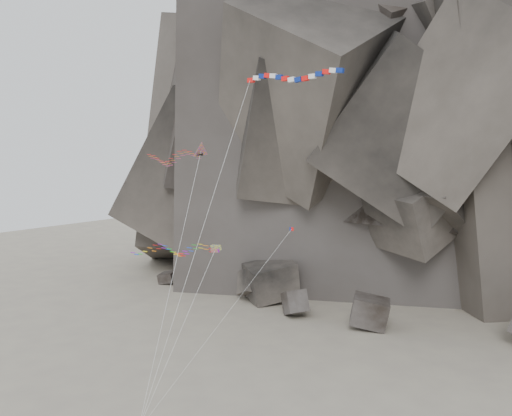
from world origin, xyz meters
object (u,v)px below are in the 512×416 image
Objects in this scene: delta_kite at (170,157)px; parafoil_kite at (169,249)px; banner_kite at (291,79)px; pennant_kite at (258,273)px.

delta_kite reaches higher than parafoil_kite.
banner_kite is at bearing 13.83° from parafoil_kite.
pennant_kite is at bearing 3.02° from parafoil_kite.
banner_kite reaches higher than delta_kite.
delta_kite is at bearing 174.49° from banner_kite.
banner_kite is at bearing 66.05° from pennant_kite.
pennant_kite reaches higher than parafoil_kite.
delta_kite is 1.62× the size of parafoil_kite.
delta_kite is 17.87m from banner_kite.
parafoil_kite is 12.93m from pennant_kite.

